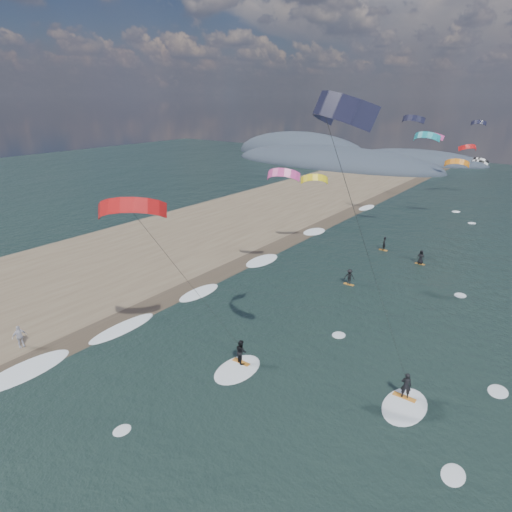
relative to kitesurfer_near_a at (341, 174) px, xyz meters
The scene contains 10 objects.
ground 18.38m from the kitesurfer_near_a, 141.74° to the right, with size 260.00×260.00×0.00m, color black.
sand_strip 35.80m from the kitesurfer_near_a, behind, with size 26.00×240.00×0.00m, color brown.
wet_sand_strip 25.50m from the kitesurfer_near_a, behind, with size 3.00×240.00×0.00m, color #382D23.
coastal_hills 115.39m from the kitesurfer_near_a, 117.69° to the left, with size 80.00×41.00×15.00m.
kitesurfer_near_a is the anchor object (origin of this frame).
kitesurfer_near_b 12.16m from the kitesurfer_near_a, 165.11° to the right, with size 7.21×9.31×13.72m.
far_kitesurfers 29.52m from the kitesurfer_near_a, 104.50° to the left, with size 6.38×13.31×1.77m.
bg_kite_field 52.57m from the kitesurfer_near_a, 100.90° to the left, with size 13.39×72.49×9.98m.
shoreline_surf 25.66m from the kitesurfer_near_a, 156.80° to the left, with size 2.40×79.40×0.11m.
beach_walker 27.98m from the kitesurfer_near_a, 162.78° to the right, with size 1.08×0.45×1.85m, color silver.
Camera 1 is at (17.57, -12.69, 18.66)m, focal length 30.00 mm.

